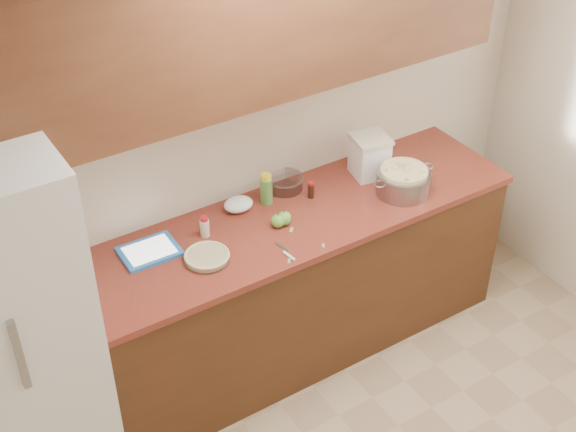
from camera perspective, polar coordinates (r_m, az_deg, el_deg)
room_shell at (r=3.00m, az=14.69°, el=-8.68°), size 3.60×3.60×3.60m
counter_run at (r=4.39m, az=-0.53°, el=-5.23°), size 2.64×0.68×0.92m
upper_cabinets at (r=3.71m, az=-1.98°, el=13.75°), size 2.60×0.34×0.70m
fridge at (r=3.71m, az=-19.65°, el=-8.02°), size 0.70×0.70×1.80m
pie at (r=3.86m, az=-5.78°, el=-2.90°), size 0.23×0.23×0.04m
colander at (r=4.32m, az=8.19°, el=2.47°), size 0.39×0.29×0.14m
flour_canister at (r=4.43m, az=5.83°, el=4.30°), size 0.22×0.22×0.24m
tablet at (r=3.95m, az=-9.82°, el=-2.49°), size 0.28×0.22×0.02m
paring_knife at (r=3.88m, az=-0.01°, el=-2.76°), size 0.04×0.17×0.02m
lemon_bottle at (r=4.19m, az=-1.55°, el=1.92°), size 0.06×0.06×0.17m
cinnamon_shaker at (r=3.99m, az=-5.94°, el=-0.77°), size 0.05×0.05×0.11m
vanilla_bottle at (r=4.25m, az=1.64°, el=1.86°), size 0.03×0.03×0.10m
mixing_bowl at (r=4.32m, az=-0.23°, el=2.43°), size 0.21×0.21×0.08m
paper_towel at (r=4.18m, az=-3.55°, el=0.84°), size 0.19×0.17×0.07m
apple_left at (r=4.04m, az=-0.72°, el=-0.35°), size 0.07×0.07×0.08m
apple_center at (r=4.06m, az=-0.27°, el=-0.16°), size 0.07×0.07×0.09m
peel_a at (r=3.85m, az=0.08°, el=-3.22°), size 0.03×0.03×0.00m
peel_b at (r=4.04m, az=0.23°, el=-0.99°), size 0.04×0.04×0.00m
peel_c at (r=3.94m, az=2.53°, el=-2.10°), size 0.03×0.03×0.00m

